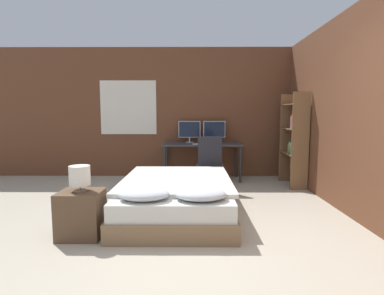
% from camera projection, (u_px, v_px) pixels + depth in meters
% --- Properties ---
extents(ground_plane, '(20.00, 20.00, 0.00)m').
position_uv_depth(ground_plane, '(214.00, 256.00, 2.80)').
color(ground_plane, '#B2A893').
extents(wall_back, '(12.00, 0.08, 2.70)m').
position_uv_depth(wall_back, '(202.00, 113.00, 6.32)').
color(wall_back, brown).
rests_on(wall_back, ground_plane).
extents(wall_side_right, '(0.06, 12.00, 2.70)m').
position_uv_depth(wall_side_right, '(342.00, 112.00, 4.13)').
color(wall_side_right, brown).
rests_on(wall_side_right, ground_plane).
extents(bed, '(1.44, 2.07, 0.54)m').
position_uv_depth(bed, '(176.00, 197.00, 3.97)').
color(bed, '#846647').
rests_on(bed, ground_plane).
extents(nightstand, '(0.45, 0.39, 0.50)m').
position_uv_depth(nightstand, '(81.00, 214.00, 3.23)').
color(nightstand, brown).
rests_on(nightstand, ground_plane).
extents(bedside_lamp, '(0.22, 0.22, 0.28)m').
position_uv_depth(bedside_lamp, '(80.00, 176.00, 3.18)').
color(bedside_lamp, gray).
rests_on(bedside_lamp, nightstand).
extents(desk, '(1.57, 0.62, 0.74)m').
position_uv_depth(desk, '(202.00, 148.00, 6.02)').
color(desk, '#38383D').
rests_on(desk, ground_plane).
extents(monitor_left, '(0.46, 0.16, 0.45)m').
position_uv_depth(monitor_left, '(189.00, 130.00, 6.19)').
color(monitor_left, '#B7B7BC').
rests_on(monitor_left, desk).
extents(monitor_right, '(0.46, 0.16, 0.45)m').
position_uv_depth(monitor_right, '(214.00, 130.00, 6.19)').
color(monitor_right, '#B7B7BC').
rests_on(monitor_right, desk).
extents(keyboard, '(0.38, 0.13, 0.02)m').
position_uv_depth(keyboard, '(202.00, 144.00, 5.81)').
color(keyboard, '#B7B7BC').
rests_on(keyboard, desk).
extents(computer_mouse, '(0.07, 0.05, 0.04)m').
position_uv_depth(computer_mouse, '(217.00, 144.00, 5.80)').
color(computer_mouse, '#B7B7BC').
rests_on(computer_mouse, desk).
extents(office_chair, '(0.52, 0.52, 0.94)m').
position_uv_depth(office_chair, '(209.00, 168.00, 5.31)').
color(office_chair, black).
rests_on(office_chair, ground_plane).
extents(bookshelf, '(0.30, 0.73, 1.70)m').
position_uv_depth(bookshelf, '(295.00, 136.00, 5.42)').
color(bookshelf, brown).
rests_on(bookshelf, ground_plane).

